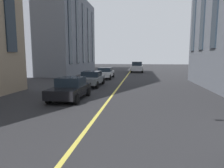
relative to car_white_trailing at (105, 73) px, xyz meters
The scene contains 6 objects.
lane_centre_line 6.73m from the car_white_trailing, 157.83° to the right, with size 80.00×0.16×0.01m.
car_white_trailing is the anchor object (origin of this frame).
car_white_mid 11.96m from the car_white_trailing, 18.62° to the right, with size 4.70×2.14×1.88m.
car_black_near 12.72m from the car_white_trailing, behind, with size 3.90×1.89×1.40m.
car_grey_parked_a 6.71m from the car_white_trailing, behind, with size 4.40×1.95×1.37m.
building_left_near 13.04m from the car_white_trailing, 50.24° to the left, with size 15.91×8.33×12.45m.
Camera 1 is at (1.60, -1.96, 2.66)m, focal length 31.62 mm.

